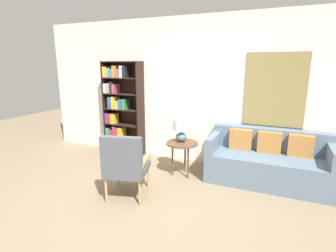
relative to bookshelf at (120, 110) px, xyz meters
The scene contains 7 objects.
ground_plane 2.51m from the bookshelf, 52.19° to the right, with size 14.00×14.00×0.00m, color #847056.
wall_back 1.53m from the bookshelf, ahead, with size 6.40×0.08×2.70m.
bookshelf is the anchor object (origin of this frame).
armchair 2.03m from the bookshelf, 54.65° to the right, with size 0.70×0.75×0.95m.
couch 3.00m from the bookshelf, ahead, with size 1.84×0.80×0.83m.
side_table 1.73m from the bookshelf, 18.94° to the right, with size 0.53×0.53×0.58m.
table_lamp 1.62m from the bookshelf, 17.37° to the right, with size 0.27×0.27×0.38m.
Camera 1 is at (1.62, -2.64, 1.87)m, focal length 28.00 mm.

